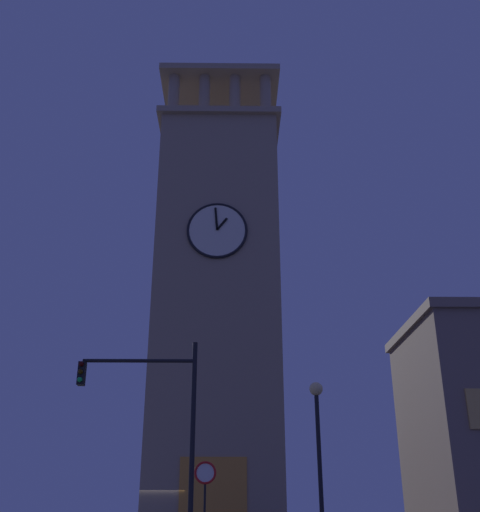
# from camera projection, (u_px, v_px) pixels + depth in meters

# --- Properties ---
(clocktower) EXTENTS (7.54, 7.00, 29.86)m
(clocktower) POSITION_uv_depth(u_px,v_px,m) (218.00, 308.00, 35.85)
(clocktower) COLOR gray
(clocktower) RESTS_ON ground_plane
(traffic_signal_near) EXTENTS (3.82, 0.41, 6.66)m
(traffic_signal_near) POSITION_uv_depth(u_px,v_px,m) (158.00, 415.00, 19.35)
(traffic_signal_near) COLOR black
(traffic_signal_near) RESTS_ON ground_plane
(street_lamp) EXTENTS (0.44, 0.44, 5.46)m
(street_lamp) POSITION_uv_depth(u_px,v_px,m) (318.00, 435.00, 19.62)
(street_lamp) COLOR black
(street_lamp) RESTS_ON ground_plane
(no_horn_sign) EXTENTS (0.78, 0.14, 3.19)m
(no_horn_sign) POSITION_uv_depth(u_px,v_px,m) (205.00, 481.00, 21.59)
(no_horn_sign) COLOR black
(no_horn_sign) RESTS_ON ground_plane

